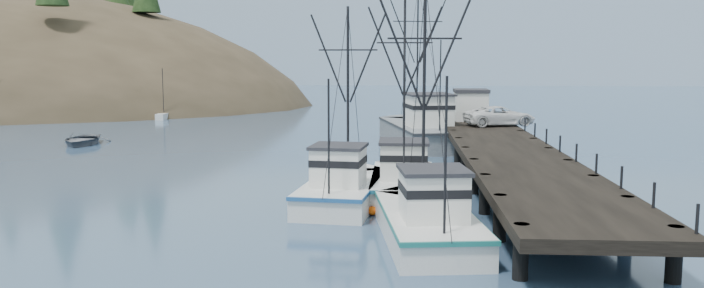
% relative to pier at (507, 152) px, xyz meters
% --- Properties ---
extents(ground, '(400.00, 400.00, 0.00)m').
position_rel_pier_xyz_m(ground, '(-14.00, -16.00, -1.69)').
color(ground, navy).
rests_on(ground, ground).
extents(pier, '(6.00, 44.00, 2.00)m').
position_rel_pier_xyz_m(pier, '(0.00, 0.00, 0.00)').
color(pier, black).
rests_on(pier, ground).
extents(distant_ridge, '(360.00, 40.00, 26.00)m').
position_rel_pier_xyz_m(distant_ridge, '(-4.00, 154.00, -1.69)').
color(distant_ridge, '#9EB2C6').
rests_on(distant_ridge, ground).
extents(distant_ridge_far, '(180.00, 25.00, 18.00)m').
position_rel_pier_xyz_m(distant_ridge_far, '(-54.00, 169.00, -1.69)').
color(distant_ridge_far, silver).
rests_on(distant_ridge_far, ground).
extents(moored_sailboats, '(21.58, 11.92, 6.35)m').
position_rel_pier_xyz_m(moored_sailboats, '(-50.86, 35.94, -1.36)').
color(moored_sailboats, silver).
rests_on(moored_sailboats, ground).
extents(trawler_near, '(4.79, 11.17, 11.27)m').
position_rel_pier_xyz_m(trawler_near, '(-5.66, -14.79, -0.87)').
color(trawler_near, silver).
rests_on(trawler_near, ground).
extents(trawler_mid, '(4.65, 10.78, 10.69)m').
position_rel_pier_xyz_m(trawler_mid, '(-9.70, -7.90, -0.87)').
color(trawler_mid, silver).
rests_on(trawler_mid, ground).
extents(trawler_far, '(3.60, 10.89, 11.24)m').
position_rel_pier_xyz_m(trawler_far, '(-6.56, -5.73, -0.87)').
color(trawler_far, silver).
rests_on(trawler_far, ground).
extents(work_vessel, '(8.01, 17.16, 14.09)m').
position_rel_pier_xyz_m(work_vessel, '(-4.84, 16.76, -0.46)').
color(work_vessel, slate).
rests_on(work_vessel, ground).
extents(pier_shed, '(3.00, 3.20, 2.80)m').
position_rel_pier_xyz_m(pier_shed, '(-0.41, 18.00, 1.73)').
color(pier_shed, silver).
rests_on(pier_shed, pier).
extents(pickup_truck, '(6.35, 4.20, 1.62)m').
position_rel_pier_xyz_m(pickup_truck, '(1.50, 13.57, 1.12)').
color(pickup_truck, silver).
rests_on(pickup_truck, pier).
extents(motorboat, '(4.90, 6.29, 1.19)m').
position_rel_pier_xyz_m(motorboat, '(-34.59, 14.45, -1.69)').
color(motorboat, '#565A60').
rests_on(motorboat, ground).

